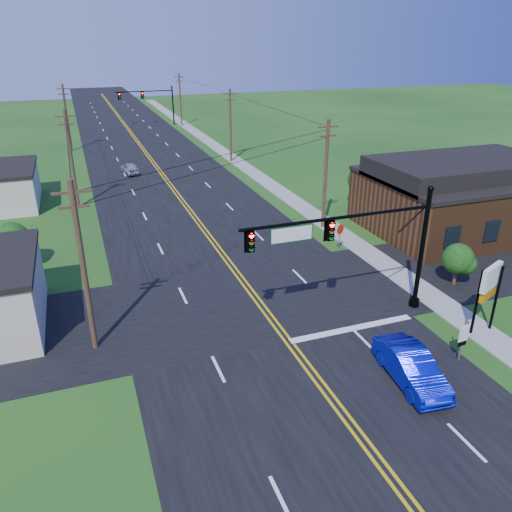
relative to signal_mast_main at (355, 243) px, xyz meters
name	(u,v)px	position (x,y,z in m)	size (l,w,h in m)	color
ground	(353,434)	(-4.34, -8.00, -4.75)	(260.00, 260.00, 0.00)	#194213
road_main	(153,164)	(-4.34, 42.00, -4.73)	(16.00, 220.00, 0.04)	black
road_cross	(254,300)	(-4.34, 4.00, -4.73)	(70.00, 10.00, 0.04)	black
sidewalk	(257,175)	(6.16, 32.00, -4.71)	(2.00, 160.00, 0.08)	gray
signal_mast_main	(355,243)	(0.00, 0.00, 0.00)	(11.30, 0.60, 7.48)	black
signal_mast_far	(148,100)	(0.10, 72.00, -0.20)	(10.98, 0.60, 7.48)	black
brick_building	(457,202)	(15.66, 10.00, -2.40)	(14.20, 11.20, 4.70)	#543018
utility_pole_left_a	(83,266)	(-13.84, 2.00, -0.03)	(1.80, 0.28, 9.00)	#362518
utility_pole_left_b	(71,158)	(-13.84, 27.00, -0.03)	(1.80, 0.28, 9.00)	#362518
utility_pole_left_c	(67,117)	(-13.84, 54.00, -0.03)	(1.80, 0.28, 9.00)	#362518
utility_pole_right_a	(326,173)	(5.46, 14.00, -0.03)	(1.80, 0.28, 9.00)	#362518
utility_pole_right_b	(230,124)	(5.46, 40.00, -0.03)	(1.80, 0.28, 9.00)	#362518
utility_pole_right_c	(180,99)	(5.46, 70.00, -0.03)	(1.80, 0.28, 9.00)	#362518
tree_right_back	(364,180)	(11.66, 18.00, -2.15)	(3.00, 3.00, 4.10)	#362518
shrub_corner	(458,259)	(8.66, 1.50, -2.90)	(2.00, 2.00, 2.86)	#362518
tree_left	(12,240)	(-18.34, 14.00, -2.59)	(2.40, 2.40, 3.37)	#362518
blue_car	(411,368)	(-0.14, -5.94, -3.96)	(1.67, 4.79, 1.58)	#0812B7
distant_car	(130,169)	(-7.67, 37.98, -4.11)	(1.52, 3.77, 1.28)	#AEAEB3
route_sign	(463,337)	(3.16, -5.44, -3.34)	(0.61, 0.12, 2.43)	slate
stop_sign	(340,232)	(4.16, 8.79, -3.12)	(0.75, 0.36, 2.26)	slate
pylon_sign	(490,284)	(6.16, -3.63, -1.84)	(1.87, 1.06, 3.99)	black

